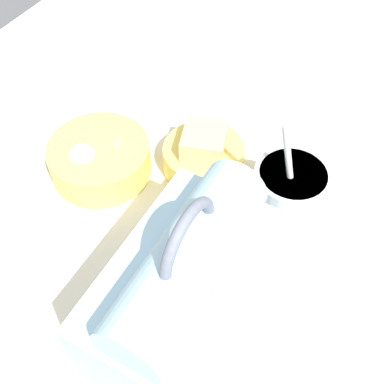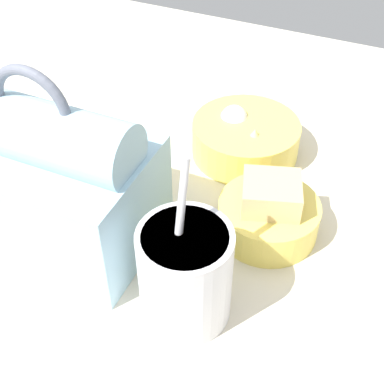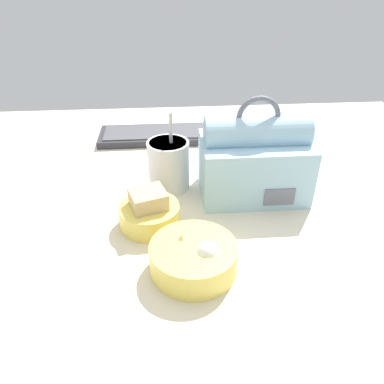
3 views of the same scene
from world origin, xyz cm
name	(u,v)px [view 2 (image 2 of 3)]	position (x,y,z in cm)	size (l,w,h in cm)	color
desk_surface	(190,261)	(0.00, 0.00, 1.00)	(140.00, 110.00, 2.00)	beige
lunch_bag	(50,180)	(14.38, 2.55, 9.45)	(20.76, 13.85, 20.41)	#9EC6DB
soup_cup	(185,273)	(-2.37, 6.31, 7.38)	(8.50, 8.50, 17.15)	silver
bento_bowl_sandwich	(269,214)	(-6.24, -6.67, 4.63)	(10.88, 10.88, 7.05)	#EFD65B
bento_bowl_snacks	(245,138)	(0.70, -18.66, 4.49)	(13.50, 13.50, 5.93)	#EFD65B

